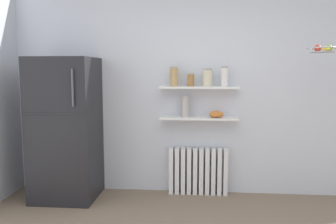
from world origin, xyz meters
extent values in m
cube|color=silver|center=(0.00, 2.05, 1.30)|extent=(7.04, 0.10, 2.60)
cube|color=black|center=(-1.48, 1.67, 0.83)|extent=(0.72, 0.66, 1.66)
cube|color=#262628|center=(-1.48, 1.33, 1.05)|extent=(0.70, 0.01, 0.01)
cylinder|color=#4C4C51|center=(-1.25, 1.32, 1.33)|extent=(0.02, 0.02, 0.40)
cube|color=white|center=(-0.25, 1.92, 0.29)|extent=(0.05, 0.12, 0.57)
cube|color=white|center=(-0.18, 1.92, 0.29)|extent=(0.05, 0.12, 0.57)
cube|color=white|center=(-0.10, 1.92, 0.29)|extent=(0.05, 0.12, 0.57)
cube|color=white|center=(-0.03, 1.92, 0.29)|extent=(0.05, 0.12, 0.57)
cube|color=white|center=(0.04, 1.92, 0.29)|extent=(0.05, 0.12, 0.57)
cube|color=white|center=(0.12, 1.92, 0.29)|extent=(0.05, 0.12, 0.57)
cube|color=white|center=(0.19, 1.92, 0.29)|extent=(0.05, 0.12, 0.57)
cube|color=white|center=(0.26, 1.92, 0.29)|extent=(0.05, 0.12, 0.57)
cube|color=white|center=(0.34, 1.92, 0.29)|extent=(0.05, 0.12, 0.57)
cube|color=white|center=(0.41, 1.92, 0.29)|extent=(0.05, 0.12, 0.57)
cube|color=white|center=(0.08, 1.89, 0.94)|extent=(0.93, 0.22, 0.02)
cube|color=white|center=(0.08, 1.89, 1.31)|extent=(0.93, 0.22, 0.02)
cylinder|color=tan|center=(-0.22, 1.89, 1.43)|extent=(0.10, 0.10, 0.22)
cylinder|color=gray|center=(-0.22, 1.89, 1.55)|extent=(0.09, 0.09, 0.02)
cylinder|color=olive|center=(-0.02, 1.89, 1.39)|extent=(0.08, 0.08, 0.14)
cylinder|color=gray|center=(-0.02, 1.89, 1.47)|extent=(0.08, 0.08, 0.02)
cylinder|color=beige|center=(0.18, 1.89, 1.42)|extent=(0.11, 0.11, 0.19)
cylinder|color=gray|center=(0.18, 1.89, 1.53)|extent=(0.10, 0.10, 0.02)
cylinder|color=silver|center=(0.38, 1.89, 1.43)|extent=(0.08, 0.08, 0.22)
cylinder|color=gray|center=(0.38, 1.89, 1.55)|extent=(0.08, 0.08, 0.02)
cylinder|color=#B2ADA8|center=(-0.08, 1.89, 1.08)|extent=(0.09, 0.09, 0.25)
ellipsoid|color=orange|center=(0.29, 1.89, 1.00)|extent=(0.17, 0.17, 0.08)
torus|color=#B2B2B7|center=(1.33, 1.48, 1.74)|extent=(0.31, 0.31, 0.01)
cylinder|color=#A8A8AD|center=(1.33, 1.48, 1.70)|extent=(0.25, 0.25, 0.01)
sphere|color=#7FAD38|center=(1.40, 1.49, 1.74)|extent=(0.07, 0.07, 0.07)
sphere|color=red|center=(1.29, 1.49, 1.74)|extent=(0.07, 0.07, 0.07)
ellipsoid|color=yellow|center=(1.36, 1.45, 1.73)|extent=(0.16, 0.15, 0.05)
camera|label=1|loc=(0.07, -2.22, 1.50)|focal=36.97mm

